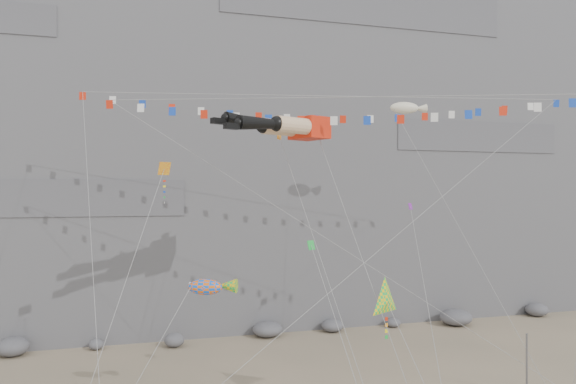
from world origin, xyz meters
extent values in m
cube|color=slate|center=(0.00, 32.00, 25.00)|extent=(80.00, 28.00, 50.00)
cylinder|color=slate|center=(11.59, -1.24, 1.91)|extent=(0.12, 0.12, 3.83)
cube|color=red|center=(-0.35, 4.85, 16.61)|extent=(2.50, 2.85, 1.40)
cylinder|color=#E4BB8E|center=(-1.97, 3.42, 16.61)|extent=(2.58, 1.86, 1.03)
sphere|color=black|center=(-3.06, 2.96, 16.61)|extent=(0.95, 0.95, 0.95)
cone|color=black|center=(-4.35, 2.42, 16.53)|extent=(2.94, 1.88, 0.97)
cube|color=black|center=(-6.09, 1.70, 16.21)|extent=(1.00, 0.73, 0.34)
cylinder|color=#E4BB8E|center=(-2.51, 4.71, 16.61)|extent=(2.58, 1.86, 1.03)
sphere|color=black|center=(-3.60, 4.25, 16.61)|extent=(0.95, 0.95, 0.95)
cone|color=black|center=(-4.89, 3.71, 16.75)|extent=(2.96, 1.89, 1.03)
cube|color=black|center=(-6.63, 2.99, 16.64)|extent=(1.00, 0.73, 0.34)
cylinder|color=gray|center=(0.66, -1.11, 8.33)|extent=(0.03, 0.03, 20.50)
cylinder|color=gray|center=(-5.29, 1.64, 9.72)|extent=(0.03, 0.03, 27.60)
cylinder|color=gray|center=(7.95, 0.31, 9.23)|extent=(0.03, 0.03, 22.78)
cylinder|color=gray|center=(-12.24, -0.16, 6.94)|extent=(0.03, 0.03, 16.25)
cylinder|color=gray|center=(-10.67, -1.38, 3.67)|extent=(0.03, 0.03, 10.21)
cylinder|color=gray|center=(2.00, -5.34, 3.31)|extent=(0.03, 0.03, 8.91)
cylinder|color=gray|center=(11.17, 4.05, 9.53)|extent=(0.03, 0.03, 22.04)
cylinder|color=gray|center=(-0.81, 1.08, 8.21)|extent=(0.03, 0.03, 20.77)
cylinder|color=gray|center=(5.61, 0.23, 5.75)|extent=(0.03, 0.03, 16.89)
cylinder|color=gray|center=(-1.28, -3.24, 4.71)|extent=(0.03, 0.03, 12.66)
camera|label=1|loc=(-12.20, -29.81, 12.42)|focal=35.00mm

